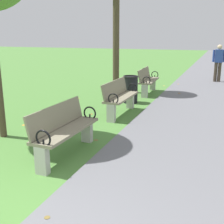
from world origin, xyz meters
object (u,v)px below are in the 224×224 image
object	(u,v)px
pedestrian_walking	(218,61)
trash_bin	(131,89)
park_bench_2	(64,129)
park_bench_3	(120,97)
park_bench_4	(148,80)

from	to	relation	value
pedestrian_walking	trash_bin	world-z (taller)	pedestrian_walking
park_bench_2	park_bench_3	world-z (taller)	same
park_bench_4	park_bench_2	bearing A→B (deg)	-90.00
park_bench_3	park_bench_2	bearing A→B (deg)	-90.00
park_bench_2	trash_bin	world-z (taller)	park_bench_2
trash_bin	park_bench_4	bearing A→B (deg)	84.66
pedestrian_walking	trash_bin	xyz separation A→B (m)	(-2.41, -5.21, -0.50)
park_bench_2	park_bench_4	distance (m)	5.88
park_bench_2	pedestrian_walking	bearing A→B (deg)	76.63
park_bench_4	pedestrian_walking	world-z (taller)	pedestrian_walking
park_bench_2	park_bench_3	bearing A→B (deg)	90.00
trash_bin	park_bench_3	bearing A→B (deg)	-84.12
park_bench_3	trash_bin	distance (m)	1.44
park_bench_3	trash_bin	bearing A→B (deg)	95.88
park_bench_4	pedestrian_walking	distance (m)	4.31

